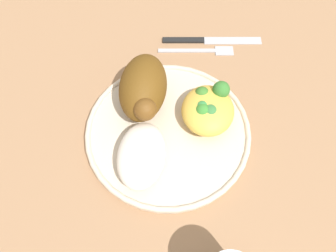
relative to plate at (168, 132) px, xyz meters
name	(u,v)px	position (x,y,z in m)	size (l,w,h in m)	color
ground_plane	(168,134)	(0.00, 0.00, -0.01)	(2.00, 2.00, 0.00)	#9E7451
plate	(168,132)	(0.00, 0.00, 0.00)	(0.27, 0.27, 0.02)	beige
roasted_chicken	(143,88)	(-0.05, -0.04, 0.05)	(0.13, 0.07, 0.08)	brown
rice_pile	(142,155)	(0.06, -0.03, 0.03)	(0.11, 0.07, 0.04)	white
mac_cheese_with_broccoli	(208,108)	(-0.03, 0.06, 0.03)	(0.09, 0.08, 0.05)	gold
fork	(201,50)	(-0.18, 0.04, -0.01)	(0.03, 0.14, 0.01)	#B2B2B7
knife	(204,40)	(-0.21, 0.05, -0.01)	(0.04, 0.19, 0.01)	black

